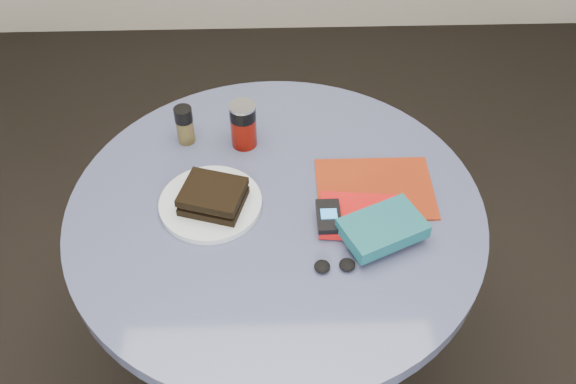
{
  "coord_description": "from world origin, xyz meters",
  "views": [
    {
      "loc": [
        -0.0,
        -1.04,
        1.88
      ],
      "look_at": [
        0.03,
        0.0,
        0.8
      ],
      "focal_mm": 40.0,
      "sensor_mm": 36.0,
      "label": 1
    }
  ],
  "objects_px": {
    "magazine": "(375,189)",
    "novel": "(383,228)",
    "sandwich": "(213,196)",
    "headphones": "(335,266)",
    "red_book": "(364,217)",
    "soda_can": "(243,125)",
    "mp3_player": "(329,216)",
    "plate": "(211,203)",
    "pepper_grinder": "(185,125)",
    "table": "(276,250)"
  },
  "relations": [
    {
      "from": "red_book",
      "to": "novel",
      "type": "relative_size",
      "value": 1.14
    },
    {
      "from": "table",
      "to": "plate",
      "type": "relative_size",
      "value": 4.08
    },
    {
      "from": "soda_can",
      "to": "red_book",
      "type": "bearing_deg",
      "value": -44.59
    },
    {
      "from": "magazine",
      "to": "red_book",
      "type": "distance_m",
      "value": 0.11
    },
    {
      "from": "magazine",
      "to": "mp3_player",
      "type": "relative_size",
      "value": 2.92
    },
    {
      "from": "table",
      "to": "mp3_player",
      "type": "height_order",
      "value": "mp3_player"
    },
    {
      "from": "magazine",
      "to": "novel",
      "type": "height_order",
      "value": "novel"
    },
    {
      "from": "novel",
      "to": "magazine",
      "type": "bearing_deg",
      "value": 63.07
    },
    {
      "from": "soda_can",
      "to": "novel",
      "type": "height_order",
      "value": "soda_can"
    },
    {
      "from": "mp3_player",
      "to": "headphones",
      "type": "relative_size",
      "value": 1.05
    },
    {
      "from": "pepper_grinder",
      "to": "red_book",
      "type": "relative_size",
      "value": 0.52
    },
    {
      "from": "pepper_grinder",
      "to": "soda_can",
      "type": "bearing_deg",
      "value": -5.9
    },
    {
      "from": "pepper_grinder",
      "to": "red_book",
      "type": "bearing_deg",
      "value": -34.08
    },
    {
      "from": "pepper_grinder",
      "to": "novel",
      "type": "xyz_separation_m",
      "value": [
        0.47,
        -0.35,
        -0.02
      ]
    },
    {
      "from": "soda_can",
      "to": "headphones",
      "type": "height_order",
      "value": "soda_can"
    },
    {
      "from": "table",
      "to": "red_book",
      "type": "relative_size",
      "value": 4.87
    },
    {
      "from": "red_book",
      "to": "magazine",
      "type": "bearing_deg",
      "value": 74.24
    },
    {
      "from": "mp3_player",
      "to": "novel",
      "type": "bearing_deg",
      "value": -22.23
    },
    {
      "from": "plate",
      "to": "pepper_grinder",
      "type": "bearing_deg",
      "value": 107.76
    },
    {
      "from": "novel",
      "to": "headphones",
      "type": "relative_size",
      "value": 1.94
    },
    {
      "from": "red_book",
      "to": "mp3_player",
      "type": "distance_m",
      "value": 0.09
    },
    {
      "from": "pepper_grinder",
      "to": "red_book",
      "type": "height_order",
      "value": "pepper_grinder"
    },
    {
      "from": "table",
      "to": "red_book",
      "type": "xyz_separation_m",
      "value": [
        0.2,
        -0.05,
        0.18
      ]
    },
    {
      "from": "table",
      "to": "plate",
      "type": "height_order",
      "value": "plate"
    },
    {
      "from": "sandwich",
      "to": "table",
      "type": "bearing_deg",
      "value": 0.02
    },
    {
      "from": "plate",
      "to": "red_book",
      "type": "relative_size",
      "value": 1.19
    },
    {
      "from": "novel",
      "to": "table",
      "type": "bearing_deg",
      "value": 130.61
    },
    {
      "from": "plate",
      "to": "pepper_grinder",
      "type": "xyz_separation_m",
      "value": [
        -0.08,
        0.24,
        0.05
      ]
    },
    {
      "from": "soda_can",
      "to": "red_book",
      "type": "distance_m",
      "value": 0.4
    },
    {
      "from": "soda_can",
      "to": "mp3_player",
      "type": "distance_m",
      "value": 0.35
    },
    {
      "from": "mp3_player",
      "to": "plate",
      "type": "bearing_deg",
      "value": 165.94
    },
    {
      "from": "sandwich",
      "to": "red_book",
      "type": "bearing_deg",
      "value": -8.1
    },
    {
      "from": "sandwich",
      "to": "headphones",
      "type": "xyz_separation_m",
      "value": [
        0.27,
        -0.19,
        -0.03
      ]
    },
    {
      "from": "plate",
      "to": "magazine",
      "type": "xyz_separation_m",
      "value": [
        0.4,
        0.04,
        -0.01
      ]
    },
    {
      "from": "table",
      "to": "plate",
      "type": "distance_m",
      "value": 0.23
    },
    {
      "from": "red_book",
      "to": "sandwich",
      "type": "bearing_deg",
      "value": 177.56
    },
    {
      "from": "sandwich",
      "to": "plate",
      "type": "bearing_deg",
      "value": 136.91
    },
    {
      "from": "headphones",
      "to": "soda_can",
      "type": "bearing_deg",
      "value": 116.13
    },
    {
      "from": "sandwich",
      "to": "headphones",
      "type": "distance_m",
      "value": 0.33
    },
    {
      "from": "magazine",
      "to": "novel",
      "type": "distance_m",
      "value": 0.16
    },
    {
      "from": "novel",
      "to": "headphones",
      "type": "bearing_deg",
      "value": -169.98
    },
    {
      "from": "pepper_grinder",
      "to": "headphones",
      "type": "distance_m",
      "value": 0.56
    },
    {
      "from": "plate",
      "to": "magazine",
      "type": "distance_m",
      "value": 0.4
    },
    {
      "from": "novel",
      "to": "headphones",
      "type": "distance_m",
      "value": 0.14
    },
    {
      "from": "soda_can",
      "to": "headphones",
      "type": "bearing_deg",
      "value": -63.87
    },
    {
      "from": "plate",
      "to": "sandwich",
      "type": "relative_size",
      "value": 1.45
    },
    {
      "from": "table",
      "to": "soda_can",
      "type": "height_order",
      "value": "soda_can"
    },
    {
      "from": "table",
      "to": "soda_can",
      "type": "relative_size",
      "value": 7.85
    },
    {
      "from": "red_book",
      "to": "soda_can",
      "type": "bearing_deg",
      "value": 141.07
    },
    {
      "from": "table",
      "to": "novel",
      "type": "xyz_separation_m",
      "value": [
        0.24,
        -0.11,
        0.2
      ]
    }
  ]
}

